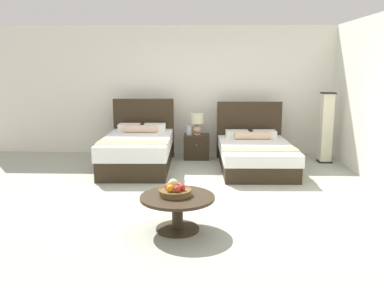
% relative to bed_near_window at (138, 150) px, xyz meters
% --- Properties ---
extents(ground_plane, '(9.46, 9.33, 0.02)m').
position_rel_bed_near_window_xyz_m(ground_plane, '(1.10, -1.47, -0.35)').
color(ground_plane, '#A2A594').
extents(wall_back, '(9.46, 0.12, 2.72)m').
position_rel_bed_near_window_xyz_m(wall_back, '(1.10, 1.39, 1.02)').
color(wall_back, white).
rests_on(wall_back, ground).
extents(bed_near_window, '(1.29, 2.07, 1.22)m').
position_rel_bed_near_window_xyz_m(bed_near_window, '(0.00, 0.00, 0.00)').
color(bed_near_window, '#302517').
rests_on(bed_near_window, ground).
extents(bed_near_corner, '(1.36, 2.07, 1.17)m').
position_rel_bed_near_window_xyz_m(bed_near_corner, '(2.19, 0.01, -0.06)').
color(bed_near_corner, '#302517').
rests_on(bed_near_corner, ground).
extents(nightstand, '(0.52, 0.44, 0.50)m').
position_rel_bed_near_window_xyz_m(nightstand, '(1.08, 0.80, -0.09)').
color(nightstand, '#302517').
rests_on(nightstand, ground).
extents(table_lamp, '(0.27, 0.27, 0.43)m').
position_rel_bed_near_window_xyz_m(table_lamp, '(1.08, 0.82, 0.43)').
color(table_lamp, tan).
rests_on(table_lamp, nightstand).
extents(vase, '(0.11, 0.11, 0.20)m').
position_rel_bed_near_window_xyz_m(vase, '(0.93, 0.76, 0.26)').
color(vase, '#B1BBCE').
rests_on(vase, nightstand).
extents(coffee_table, '(0.88, 0.88, 0.42)m').
position_rel_bed_near_window_xyz_m(coffee_table, '(0.95, -2.94, -0.03)').
color(coffee_table, '#302517').
rests_on(coffee_table, ground).
extents(fruit_bowl, '(0.39, 0.39, 0.18)m').
position_rel_bed_near_window_xyz_m(fruit_bowl, '(0.91, -2.91, 0.14)').
color(fruit_bowl, brown).
rests_on(fruit_bowl, coffee_table).
extents(floor_lamp_corner, '(0.25, 0.25, 1.39)m').
position_rel_bed_near_window_xyz_m(floor_lamp_corner, '(3.64, 0.58, 0.36)').
color(floor_lamp_corner, black).
rests_on(floor_lamp_corner, ground).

